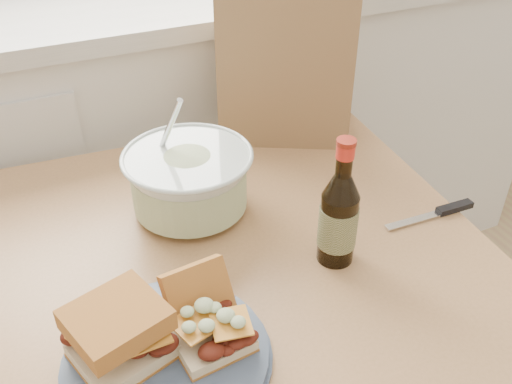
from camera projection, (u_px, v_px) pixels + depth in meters
name	position (u px, v px, depth m)	size (l,w,h in m)	color
cabinet_run	(154.00, 148.00, 1.70)	(2.50, 0.64, 0.94)	white
dining_table	(237.00, 303.00, 1.00)	(0.91, 0.91, 0.71)	tan
plate	(167.00, 357.00, 0.77)	(0.28, 0.28, 0.02)	#43526C
sandwich_left	(119.00, 334.00, 0.73)	(0.14, 0.14, 0.09)	beige
sandwich_right	(206.00, 318.00, 0.77)	(0.11, 0.14, 0.08)	beige
coleslaw_bowl	(189.00, 183.00, 1.02)	(0.23, 0.23, 0.23)	silver
beer_bottle	(339.00, 217.00, 0.90)	(0.06, 0.06, 0.22)	black
knife	(444.00, 211.00, 1.04)	(0.18, 0.02, 0.01)	silver
paper_bag	(286.00, 53.00, 1.20)	(0.28, 0.18, 0.36)	#916A46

